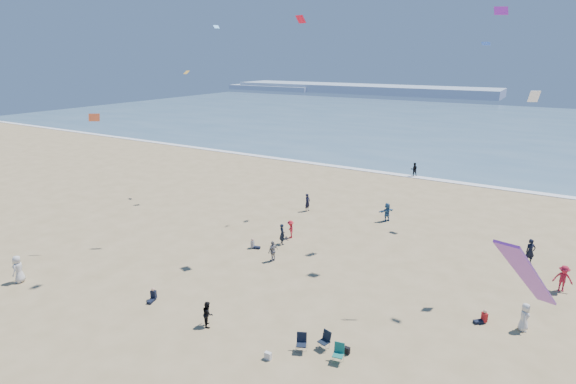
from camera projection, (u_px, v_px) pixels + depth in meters
The scene contains 10 objects.
ocean at pixel (486, 127), 97.50m from camera, with size 220.00×100.00×0.06m, color #476B84.
surf_line at pixel (425, 178), 56.48m from camera, with size 220.00×1.20×0.08m, color white.
headland_far at pixel (360, 89), 188.12m from camera, with size 110.00×20.00×3.20m, color #7A8EA8.
headland_near at pixel (273, 88), 203.88m from camera, with size 40.00×14.00×2.00m, color #7A8EA8.
standing_flyers at pixel (373, 269), 30.67m from camera, with size 35.78×47.73×1.93m.
seated_group at pixel (292, 326), 24.95m from camera, with size 19.24×17.41×0.84m.
chair_cluster at pixel (321, 346), 23.08m from camera, with size 2.75×1.57×1.00m.
white_tote at pixel (268, 356), 22.80m from camera, with size 0.35×0.20×0.40m, color silver.
black_backpack at pixel (347, 351), 23.23m from camera, with size 0.30×0.22×0.38m, color black.
kites_aloft at pixel (486, 69), 20.88m from camera, with size 43.52×38.01×24.93m.
Camera 1 is at (13.21, -10.68, 14.80)m, focal length 28.00 mm.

